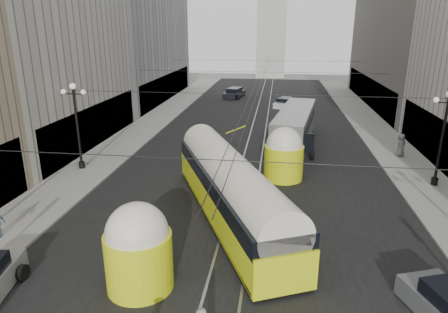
% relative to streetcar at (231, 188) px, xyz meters
% --- Properties ---
extents(road, '(20.00, 85.00, 0.02)m').
position_rel_streetcar_xyz_m(road, '(0.50, 21.00, -1.86)').
color(road, black).
rests_on(road, ground).
extents(sidewalk_left, '(4.00, 72.00, 0.15)m').
position_rel_streetcar_xyz_m(sidewalk_left, '(-11.50, 24.50, -1.78)').
color(sidewalk_left, gray).
rests_on(sidewalk_left, ground).
extents(sidewalk_right, '(4.00, 72.00, 0.15)m').
position_rel_streetcar_xyz_m(sidewalk_right, '(12.50, 24.50, -1.78)').
color(sidewalk_right, gray).
rests_on(sidewalk_right, ground).
extents(rail_left, '(0.12, 85.00, 0.04)m').
position_rel_streetcar_xyz_m(rail_left, '(-0.25, 21.00, -1.86)').
color(rail_left, gray).
rests_on(rail_left, ground).
extents(rail_right, '(0.12, 85.00, 0.04)m').
position_rel_streetcar_xyz_m(rail_right, '(1.25, 21.00, -1.86)').
color(rail_right, gray).
rests_on(rail_right, ground).
extents(distant_tower, '(6.00, 6.00, 31.36)m').
position_rel_streetcar_xyz_m(distant_tower, '(0.50, 68.50, 13.11)').
color(distant_tower, '#B2AFA8').
rests_on(distant_tower, ground).
extents(lamppost_left_mid, '(1.86, 0.44, 6.37)m').
position_rel_streetcar_xyz_m(lamppost_left_mid, '(-12.10, 6.50, 1.88)').
color(lamppost_left_mid, black).
rests_on(lamppost_left_mid, sidewalk_left).
extents(lamppost_right_mid, '(1.86, 0.44, 6.37)m').
position_rel_streetcar_xyz_m(lamppost_right_mid, '(13.10, 6.50, 1.88)').
color(lamppost_right_mid, black).
rests_on(lamppost_right_mid, sidewalk_right).
extents(catenary, '(25.00, 72.00, 0.23)m').
position_rel_streetcar_xyz_m(catenary, '(0.62, 19.99, 4.02)').
color(catenary, black).
rests_on(catenary, ground).
extents(streetcar, '(8.68, 16.10, 3.81)m').
position_rel_streetcar_xyz_m(streetcar, '(0.00, 0.00, 0.00)').
color(streetcar, '#D7E413').
rests_on(streetcar, ground).
extents(city_bus, '(4.48, 12.98, 3.22)m').
position_rel_streetcar_xyz_m(city_bus, '(4.01, 15.58, -0.09)').
color(city_bus, gray).
rests_on(city_bus, ground).
extents(sedan_white_far, '(3.04, 4.45, 1.30)m').
position_rel_streetcar_xyz_m(sedan_white_far, '(3.29, 33.40, -1.27)').
color(sedan_white_far, white).
rests_on(sedan_white_far, ground).
extents(sedan_dark_far, '(3.09, 5.14, 1.52)m').
position_rel_streetcar_xyz_m(sedan_dark_far, '(-4.20, 40.01, -1.17)').
color(sedan_dark_far, black).
rests_on(sedan_dark_far, ground).
extents(pedestrian_sidewalk_right, '(1.06, 0.84, 1.88)m').
position_rel_streetcar_xyz_m(pedestrian_sidewalk_right, '(12.54, 12.80, -0.77)').
color(pedestrian_sidewalk_right, slate).
rests_on(pedestrian_sidewalk_right, sidewalk_right).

